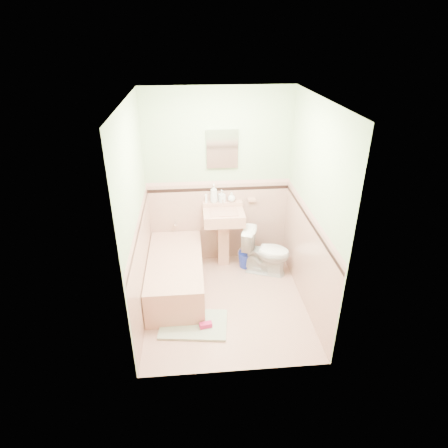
{
  "coord_description": "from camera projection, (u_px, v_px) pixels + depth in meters",
  "views": [
    {
      "loc": [
        -0.37,
        -3.84,
        3.13
      ],
      "look_at": [
        0.0,
        0.25,
        1.0
      ],
      "focal_mm": 30.47,
      "sensor_mm": 36.0,
      "label": 1
    }
  ],
  "objects": [
    {
      "name": "bathtub",
      "position": [
        176.0,
        275.0,
        5.0
      ],
      "size": [
        0.7,
        1.5,
        0.45
      ],
      "primitive_type": "cube",
      "color": "tan",
      "rests_on": "floor"
    },
    {
      "name": "sink",
      "position": [
        224.0,
        239.0,
        5.43
      ],
      "size": [
        0.56,
        0.48,
        0.88
      ],
      "primitive_type": null,
      "color": "tan",
      "rests_on": "floor"
    },
    {
      "name": "shoe",
      "position": [
        206.0,
        325.0,
        4.41
      ],
      "size": [
        0.15,
        0.09,
        0.06
      ],
      "primitive_type": "cube",
      "rotation": [
        0.0,
        0.0,
        0.18
      ],
      "color": "#BF1E59",
      "rests_on": "bath_mat"
    },
    {
      "name": "soap_bottle_right",
      "position": [
        232.0,
        197.0,
        5.34
      ],
      "size": [
        0.13,
        0.13,
        0.14
      ],
      "primitive_type": "imported",
      "rotation": [
        0.0,
        0.0,
        0.23
      ],
      "color": "#B2B2B2",
      "rests_on": "sink"
    },
    {
      "name": "tub_faucet",
      "position": [
        175.0,
        223.0,
        5.45
      ],
      "size": [
        0.04,
        0.12,
        0.04
      ],
      "primitive_type": "cylinder",
      "rotation": [
        1.57,
        0.0,
        0.0
      ],
      "color": "silver",
      "rests_on": "wall_back"
    },
    {
      "name": "wall_left",
      "position": [
        136.0,
        218.0,
        4.21
      ],
      "size": [
        0.0,
        2.5,
        2.5
      ],
      "primitive_type": "plane",
      "rotation": [
        1.57,
        0.0,
        1.57
      ],
      "color": "beige",
      "rests_on": "ground"
    },
    {
      "name": "ceiling",
      "position": [
        226.0,
        100.0,
        3.72
      ],
      "size": [
        2.2,
        2.2,
        0.0
      ],
      "primitive_type": "plane",
      "rotation": [
        3.14,
        0.0,
        0.0
      ],
      "color": "white",
      "rests_on": "ground"
    },
    {
      "name": "cap_front",
      "position": [
        238.0,
        271.0,
        3.35
      ],
      "size": [
        2.0,
        0.0,
        2.0
      ],
      "primitive_type": "plane",
      "rotation": [
        -1.57,
        0.0,
        0.0
      ],
      "color": "#CC9B8D",
      "rests_on": "ground"
    },
    {
      "name": "soap_dish",
      "position": [
        252.0,
        200.0,
        5.41
      ],
      "size": [
        0.11,
        0.06,
        0.04
      ],
      "primitive_type": "cube",
      "color": "tan",
      "rests_on": "wall_back"
    },
    {
      "name": "tube",
      "position": [
        206.0,
        199.0,
        5.31
      ],
      "size": [
        0.04,
        0.04,
        0.12
      ],
      "primitive_type": "cylinder",
      "rotation": [
        0.0,
        0.0,
        0.03
      ],
      "color": "white",
      "rests_on": "sink"
    },
    {
      "name": "wall_front",
      "position": [
        238.0,
        269.0,
        3.32
      ],
      "size": [
        2.5,
        0.0,
        2.5
      ],
      "primitive_type": "plane",
      "rotation": [
        -1.57,
        0.0,
        0.0
      ],
      "color": "beige",
      "rests_on": "ground"
    },
    {
      "name": "bucket",
      "position": [
        246.0,
        259.0,
        5.55
      ],
      "size": [
        0.28,
        0.28,
        0.23
      ],
      "primitive_type": null,
      "rotation": [
        0.0,
        0.0,
        -0.22
      ],
      "color": "#192DAB",
      "rests_on": "floor"
    },
    {
      "name": "floor",
      "position": [
        226.0,
        302.0,
        4.87
      ],
      "size": [
        2.2,
        2.2,
        0.0
      ],
      "primitive_type": "plane",
      "color": "tan",
      "rests_on": "ground"
    },
    {
      "name": "wainscot_right",
      "position": [
        306.0,
        259.0,
        4.67
      ],
      "size": [
        0.0,
        2.2,
        2.2
      ],
      "primitive_type": "plane",
      "rotation": [
        1.57,
        0.0,
        -1.57
      ],
      "color": "tan",
      "rests_on": "ground"
    },
    {
      "name": "toilet",
      "position": [
        266.0,
        252.0,
        5.33
      ],
      "size": [
        0.74,
        0.58,
        0.67
      ],
      "primitive_type": "imported",
      "rotation": [
        0.0,
        0.0,
        1.21
      ],
      "color": "white",
      "rests_on": "floor"
    },
    {
      "name": "medicine_cabinet",
      "position": [
        222.0,
        149.0,
        5.04
      ],
      "size": [
        0.41,
        0.04,
        0.51
      ],
      "primitive_type": "cube",
      "color": "white",
      "rests_on": "wall_back"
    },
    {
      "name": "accent_front",
      "position": [
        238.0,
        280.0,
        3.39
      ],
      "size": [
        2.0,
        0.0,
        2.0
      ],
      "primitive_type": "plane",
      "rotation": [
        -1.57,
        0.0,
        0.0
      ],
      "color": "black",
      "rests_on": "ground"
    },
    {
      "name": "accent_right",
      "position": [
        310.0,
        221.0,
        4.43
      ],
      "size": [
        0.0,
        2.2,
        2.2
      ],
      "primitive_type": "plane",
      "rotation": [
        1.57,
        0.0,
        -1.57
      ],
      "color": "black",
      "rests_on": "ground"
    },
    {
      "name": "bath_mat",
      "position": [
        194.0,
        324.0,
        4.48
      ],
      "size": [
        0.84,
        0.61,
        0.03
      ],
      "primitive_type": "cube",
      "rotation": [
        0.0,
        0.0,
        -0.13
      ],
      "color": "gray",
      "rests_on": "floor"
    },
    {
      "name": "accent_left",
      "position": [
        139.0,
        228.0,
        4.27
      ],
      "size": [
        0.0,
        2.2,
        2.2
      ],
      "primitive_type": "plane",
      "rotation": [
        1.57,
        0.0,
        1.57
      ],
      "color": "black",
      "rests_on": "ground"
    },
    {
      "name": "accent_back",
      "position": [
        219.0,
        189.0,
        5.31
      ],
      "size": [
        2.0,
        0.0,
        2.0
      ],
      "primitive_type": "plane",
      "rotation": [
        1.57,
        0.0,
        0.0
      ],
      "color": "black",
      "rests_on": "ground"
    },
    {
      "name": "cap_left",
      "position": [
        138.0,
        220.0,
        4.23
      ],
      "size": [
        0.0,
        2.2,
        2.2
      ],
      "primitive_type": "plane",
      "rotation": [
        1.57,
        0.0,
        1.57
      ],
      "color": "#CC9B8D",
      "rests_on": "ground"
    },
    {
      "name": "soap_bottle_left",
      "position": [
        214.0,
        193.0,
        5.29
      ],
      "size": [
        0.1,
        0.1,
        0.27
      ],
      "primitive_type": "imported",
      "rotation": [
        0.0,
        0.0,
        0.01
      ],
      "color": "#B2B2B2",
      "rests_on": "sink"
    },
    {
      "name": "wainscot_back",
      "position": [
        219.0,
        222.0,
        5.55
      ],
      "size": [
        2.0,
        0.0,
        2.0
      ],
      "primitive_type": "plane",
      "rotation": [
        1.57,
        0.0,
        0.0
      ],
      "color": "tan",
      "rests_on": "ground"
    },
    {
      "name": "wainscot_front",
      "position": [
        237.0,
        325.0,
        3.63
      ],
      "size": [
        2.0,
        0.0,
        2.0
      ],
      "primitive_type": "plane",
      "rotation": [
        -1.57,
        0.0,
        0.0
      ],
      "color": "tan",
      "rests_on": "ground"
    },
    {
      "name": "soap_bottle_mid",
      "position": [
        222.0,
        196.0,
        5.32
      ],
      "size": [
        0.1,
        0.11,
        0.18
      ],
      "primitive_type": "imported",
      "rotation": [
        0.0,
        0.0,
        0.38
      ],
      "color": "#B2B2B2",
      "rests_on": "sink"
    },
    {
      "name": "wall_right",
      "position": [
        312.0,
        211.0,
        4.37
      ],
      "size": [
        0.0,
        2.5,
        2.5
      ],
      "primitive_type": "plane",
      "rotation": [
        1.57,
        0.0,
        -1.57
      ],
      "color": "beige",
      "rests_on": "ground"
    },
    {
      "name": "sink_faucet",
      "position": [
        223.0,
        203.0,
        5.32
      ],
      "size": [
        0.02,
        0.02,
        0.1
      ],
      "primitive_type": "cylinder",
      "color": "silver",
      "rests_on": "sink"
    },
    {
      "name": "wainscot_left",
      "position": [
        143.0,
        267.0,
        4.51
      ],
      "size": [
        0.0,
        2.2,
        2.2
      ],
      "primitive_type": "plane",
      "rotation": [
        1.57,
        0.0,
        1.57
      ],
      "color": "tan",
      "rests_on": "ground"
    },
    {
      "name": "cap_back",
      "position": [
        219.0,
        182.0,
        5.26
      ],
      "size": [
        2.0,
        0.0,
        2.0
      ],
      "primitive_type": "plane",
      "rotation": [
        1.57,
        0.0,
        0.0
      ],
      "color": "#CC9B8D",
      "rests_on": "ground"
    },
    {
      "name": "wall_back",
      "position": [
        218.0,
        180.0,
        5.26
      ],
      "size": [
        2.5,
        0.0,
        2.5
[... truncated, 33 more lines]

